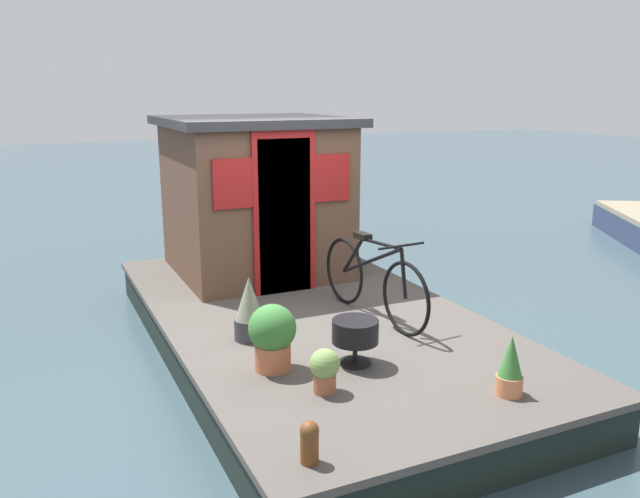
# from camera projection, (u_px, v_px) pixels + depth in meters

# --- Properties ---
(ground_plane) EXTENTS (60.00, 60.00, 0.00)m
(ground_plane) POSITION_uv_depth(u_px,v_px,m) (312.00, 350.00, 6.65)
(ground_plane) COLOR #384C54
(houseboat_deck) EXTENTS (5.59, 2.97, 0.42)m
(houseboat_deck) POSITION_uv_depth(u_px,v_px,m) (312.00, 331.00, 6.60)
(houseboat_deck) COLOR #4C4742
(houseboat_deck) RESTS_ON ground_plane
(houseboat_cabin) EXTENTS (2.11, 2.08, 1.89)m
(houseboat_cabin) POSITION_uv_depth(u_px,v_px,m) (255.00, 195.00, 7.80)
(houseboat_cabin) COLOR brown
(houseboat_cabin) RESTS_ON houseboat_deck
(bicycle) EXTENTS (1.76, 0.50, 0.84)m
(bicycle) POSITION_uv_depth(u_px,v_px,m) (373.00, 280.00, 6.28)
(bicycle) COLOR black
(bicycle) RESTS_ON houseboat_deck
(potted_plant_ivy) EXTENTS (0.23, 0.23, 0.34)m
(potted_plant_ivy) POSITION_uv_depth(u_px,v_px,m) (325.00, 369.00, 4.75)
(potted_plant_ivy) COLOR #935138
(potted_plant_ivy) RESTS_ON houseboat_deck
(potted_plant_basil) EXTENTS (0.38, 0.38, 0.54)m
(potted_plant_basil) POSITION_uv_depth(u_px,v_px,m) (272.00, 335.00, 5.12)
(potted_plant_basil) COLOR #B2603D
(potted_plant_basil) RESTS_ON houseboat_deck
(potted_plant_geranium) EXTENTS (0.20, 0.20, 0.46)m
(potted_plant_geranium) POSITION_uv_depth(u_px,v_px,m) (510.00, 367.00, 4.71)
(potted_plant_geranium) COLOR #C6754C
(potted_plant_geranium) RESTS_ON houseboat_deck
(potted_plant_thyme) EXTENTS (0.28, 0.28, 0.58)m
(potted_plant_thyme) POSITION_uv_depth(u_px,v_px,m) (249.00, 310.00, 5.75)
(potted_plant_thyme) COLOR #38383D
(potted_plant_thyme) RESTS_ON houseboat_deck
(charcoal_grill) EXTENTS (0.38, 0.38, 0.38)m
(charcoal_grill) POSITION_uv_depth(u_px,v_px,m) (355.00, 333.00, 5.23)
(charcoal_grill) COLOR black
(charcoal_grill) RESTS_ON houseboat_deck
(mooring_bollard) EXTENTS (0.12, 0.12, 0.27)m
(mooring_bollard) POSITION_uv_depth(u_px,v_px,m) (309.00, 440.00, 3.85)
(mooring_bollard) COLOR brown
(mooring_bollard) RESTS_ON houseboat_deck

